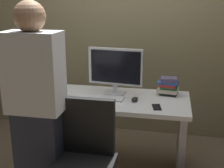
{
  "coord_description": "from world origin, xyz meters",
  "views": [
    {
      "loc": [
        0.53,
        -2.64,
        1.65
      ],
      "look_at": [
        0.0,
        -0.05,
        0.89
      ],
      "focal_mm": 47.78,
      "sensor_mm": 36.0,
      "label": 1
    }
  ],
  "objects_px": {
    "book_stack": "(168,86)",
    "desk": "(113,120)",
    "person_at_desk": "(37,112)",
    "cell_phone": "(157,107)",
    "monitor": "(115,69)",
    "keyboard": "(101,98)",
    "cup_near_keyboard": "(61,93)",
    "mouse": "(135,99)"
  },
  "relations": [
    {
      "from": "desk",
      "to": "cell_phone",
      "type": "xyz_separation_m",
      "value": [
        0.42,
        -0.18,
        0.23
      ]
    },
    {
      "from": "monitor",
      "to": "cup_near_keyboard",
      "type": "bearing_deg",
      "value": -152.6
    },
    {
      "from": "book_stack",
      "to": "cell_phone",
      "type": "relative_size",
      "value": 1.51
    },
    {
      "from": "cell_phone",
      "to": "book_stack",
      "type": "bearing_deg",
      "value": 66.2
    },
    {
      "from": "desk",
      "to": "mouse",
      "type": "height_order",
      "value": "mouse"
    },
    {
      "from": "keyboard",
      "to": "book_stack",
      "type": "xyz_separation_m",
      "value": [
        0.62,
        0.26,
        0.07
      ]
    },
    {
      "from": "mouse",
      "to": "cell_phone",
      "type": "bearing_deg",
      "value": -31.68
    },
    {
      "from": "desk",
      "to": "book_stack",
      "type": "distance_m",
      "value": 0.63
    },
    {
      "from": "monitor",
      "to": "book_stack",
      "type": "bearing_deg",
      "value": 8.57
    },
    {
      "from": "cup_near_keyboard",
      "to": "book_stack",
      "type": "xyz_separation_m",
      "value": [
        0.98,
        0.32,
        0.03
      ]
    },
    {
      "from": "person_at_desk",
      "to": "book_stack",
      "type": "xyz_separation_m",
      "value": [
        0.93,
        0.94,
        -0.02
      ]
    },
    {
      "from": "monitor",
      "to": "cell_phone",
      "type": "xyz_separation_m",
      "value": [
        0.43,
        -0.31,
        -0.25
      ]
    },
    {
      "from": "keyboard",
      "to": "book_stack",
      "type": "relative_size",
      "value": 1.98
    },
    {
      "from": "person_at_desk",
      "to": "keyboard",
      "type": "distance_m",
      "value": 0.76
    },
    {
      "from": "person_at_desk",
      "to": "monitor",
      "type": "bearing_deg",
      "value": 64.03
    },
    {
      "from": "desk",
      "to": "keyboard",
      "type": "xyz_separation_m",
      "value": [
        -0.11,
        -0.06,
        0.24
      ]
    },
    {
      "from": "person_at_desk",
      "to": "desk",
      "type": "bearing_deg",
      "value": 60.1
    },
    {
      "from": "book_stack",
      "to": "cup_near_keyboard",
      "type": "bearing_deg",
      "value": -161.93
    },
    {
      "from": "person_at_desk",
      "to": "monitor",
      "type": "height_order",
      "value": "person_at_desk"
    },
    {
      "from": "person_at_desk",
      "to": "cell_phone",
      "type": "height_order",
      "value": "person_at_desk"
    },
    {
      "from": "monitor",
      "to": "book_stack",
      "type": "height_order",
      "value": "monitor"
    },
    {
      "from": "cup_near_keyboard",
      "to": "book_stack",
      "type": "height_order",
      "value": "book_stack"
    },
    {
      "from": "person_at_desk",
      "to": "cup_near_keyboard",
      "type": "height_order",
      "value": "person_at_desk"
    },
    {
      "from": "cup_near_keyboard",
      "to": "mouse",
      "type": "bearing_deg",
      "value": 5.37
    },
    {
      "from": "cell_phone",
      "to": "person_at_desk",
      "type": "bearing_deg",
      "value": -157.96
    },
    {
      "from": "monitor",
      "to": "keyboard",
      "type": "bearing_deg",
      "value": -119.14
    },
    {
      "from": "mouse",
      "to": "cell_phone",
      "type": "xyz_separation_m",
      "value": [
        0.21,
        -0.13,
        -0.01
      ]
    },
    {
      "from": "keyboard",
      "to": "mouse",
      "type": "height_order",
      "value": "mouse"
    },
    {
      "from": "keyboard",
      "to": "book_stack",
      "type": "bearing_deg",
      "value": 23.83
    },
    {
      "from": "mouse",
      "to": "monitor",
      "type": "bearing_deg",
      "value": 140.77
    },
    {
      "from": "desk",
      "to": "cell_phone",
      "type": "distance_m",
      "value": 0.52
    },
    {
      "from": "person_at_desk",
      "to": "cup_near_keyboard",
      "type": "xyz_separation_m",
      "value": [
        -0.05,
        0.62,
        -0.05
      ]
    },
    {
      "from": "desk",
      "to": "keyboard",
      "type": "bearing_deg",
      "value": -150.94
    },
    {
      "from": "person_at_desk",
      "to": "mouse",
      "type": "bearing_deg",
      "value": 46.91
    },
    {
      "from": "cell_phone",
      "to": "keyboard",
      "type": "bearing_deg",
      "value": 155.54
    },
    {
      "from": "desk",
      "to": "mouse",
      "type": "distance_m",
      "value": 0.33
    },
    {
      "from": "keyboard",
      "to": "cell_phone",
      "type": "distance_m",
      "value": 0.54
    },
    {
      "from": "keyboard",
      "to": "mouse",
      "type": "relative_size",
      "value": 4.3
    },
    {
      "from": "person_at_desk",
      "to": "cell_phone",
      "type": "xyz_separation_m",
      "value": [
        0.85,
        0.55,
        -0.1
      ]
    },
    {
      "from": "book_stack",
      "to": "desk",
      "type": "bearing_deg",
      "value": -158.49
    },
    {
      "from": "desk",
      "to": "person_at_desk",
      "type": "height_order",
      "value": "person_at_desk"
    },
    {
      "from": "person_at_desk",
      "to": "cup_near_keyboard",
      "type": "bearing_deg",
      "value": 94.63
    }
  ]
}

